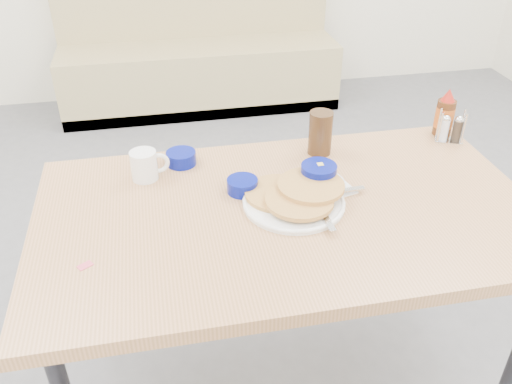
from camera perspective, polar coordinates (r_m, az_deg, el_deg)
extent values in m
cube|color=tan|center=(3.95, -5.88, 12.10)|extent=(1.90, 0.55, 0.45)
cube|color=#2D2D33|center=(4.02, -5.73, 9.64)|extent=(1.90, 0.55, 0.08)
cube|color=tan|center=(1.53, 3.33, -2.31)|extent=(1.40, 0.80, 0.04)
cylinder|color=#2D2D33|center=(2.00, -17.07, -7.91)|extent=(0.04, 0.04, 0.72)
cylinder|color=#2D2D33|center=(2.20, 16.81, -3.73)|extent=(0.04, 0.04, 0.72)
cylinder|color=white|center=(1.53, 3.99, -1.14)|extent=(0.29, 0.29, 0.01)
cylinder|color=tan|center=(1.54, 2.33, -0.11)|extent=(0.19, 0.19, 0.01)
cylinder|color=tan|center=(1.49, 4.59, -0.90)|extent=(0.19, 0.19, 0.01)
cylinder|color=tan|center=(1.54, 5.80, 0.70)|extent=(0.19, 0.19, 0.01)
cube|color=silver|center=(1.46, 7.33, -2.66)|extent=(0.02, 0.13, 0.01)
cylinder|color=white|center=(1.66, -11.70, 2.76)|extent=(0.08, 0.08, 0.09)
cylinder|color=black|center=(1.64, -11.86, 3.99)|extent=(0.07, 0.07, 0.00)
torus|color=white|center=(1.66, -10.21, 3.01)|extent=(0.07, 0.02, 0.07)
cube|color=white|center=(1.62, 6.51, 0.69)|extent=(0.21, 0.21, 0.00)
cylinder|color=white|center=(1.62, 6.53, 0.89)|extent=(0.16, 0.16, 0.01)
cylinder|color=#050F75|center=(1.60, 6.60, 1.91)|extent=(0.11, 0.11, 0.06)
cylinder|color=white|center=(1.59, 6.65, 2.62)|extent=(0.09, 0.09, 0.01)
cube|color=#F4DB60|center=(1.59, 6.78, 2.84)|extent=(0.02, 0.02, 0.01)
cube|color=silver|center=(1.57, 8.13, 0.01)|extent=(0.19, 0.03, 0.00)
cylinder|color=#050F75|center=(1.73, -7.88, 3.57)|extent=(0.09, 0.09, 0.04)
cylinder|color=#050F75|center=(1.58, -1.44, 0.69)|extent=(0.09, 0.09, 0.04)
cylinder|color=#372211|center=(1.77, 6.79, 6.19)|extent=(0.10, 0.10, 0.14)
cube|color=silver|center=(1.98, 19.59, 5.17)|extent=(0.11, 0.08, 0.00)
cylinder|color=silver|center=(1.93, 18.82, 6.49)|extent=(0.01, 0.01, 0.11)
cylinder|color=silver|center=(1.94, 21.07, 6.20)|extent=(0.01, 0.01, 0.11)
cylinder|color=silver|center=(1.97, 18.72, 6.98)|extent=(0.01, 0.01, 0.11)
cylinder|color=silver|center=(1.98, 20.94, 6.70)|extent=(0.01, 0.01, 0.11)
cylinder|color=silver|center=(1.96, 19.18, 6.23)|extent=(0.03, 0.03, 0.07)
cylinder|color=#3F3326|center=(1.96, 20.41, 6.08)|extent=(0.03, 0.03, 0.07)
cylinder|color=#47230F|center=(1.99, 19.20, 7.42)|extent=(0.06, 0.06, 0.12)
cylinder|color=orange|center=(1.99, 19.21, 7.48)|extent=(0.06, 0.06, 0.07)
cone|color=#AA1A10|center=(1.96, 19.64, 9.61)|extent=(0.05, 0.05, 0.04)
cube|color=#DE4A63|center=(1.38, -17.55, -7.40)|extent=(0.04, 0.04, 0.00)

